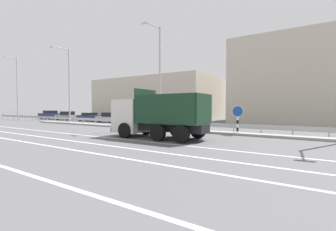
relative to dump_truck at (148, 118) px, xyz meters
name	(u,v)px	position (x,y,z in m)	size (l,w,h in m)	color
ground_plane	(139,132)	(-2.85, 2.41, -1.32)	(320.00, 320.00, 0.00)	#565659
lane_strip_0	(143,141)	(0.95, -1.79, -1.32)	(69.19, 0.16, 0.01)	silver
lane_strip_1	(117,147)	(0.95, -4.01, -1.32)	(69.19, 0.16, 0.01)	silver
lane_strip_2	(89,152)	(0.95, -5.80, -1.32)	(69.19, 0.16, 0.01)	silver
lane_strip_3	(9,169)	(0.95, -9.05, -1.32)	(69.19, 0.16, 0.01)	silver
median_island	(154,128)	(-2.85, 4.66, -1.23)	(38.06, 1.10, 0.18)	gray
median_guardrail	(159,123)	(-2.85, 5.48, -0.75)	(69.19, 0.09, 0.78)	#9EA0A5
dump_truck	(148,118)	(0.00, 0.00, 0.00)	(6.83, 2.79, 3.36)	silver
median_road_sign	(238,119)	(4.94, 4.66, -0.13)	(0.83, 0.16, 2.20)	white
street_lamp_0	(16,86)	(-29.96, 4.72, 4.13)	(0.70, 1.81, 10.02)	#ADADB2
street_lamp_1	(68,82)	(-16.11, 4.53, 3.90)	(0.71, 2.50, 9.40)	#ADADB2
street_lamp_2	(159,73)	(-2.30, 4.59, 3.93)	(0.72, 2.20, 9.53)	#ADADB2
parked_car_0	(50,115)	(-29.59, 9.86, -0.55)	(4.41, 2.11, 1.52)	navy
parked_car_1	(67,116)	(-24.30, 9.73, -0.61)	(4.09, 2.15, 1.43)	gray
parked_car_2	(90,117)	(-18.66, 9.81, -0.65)	(4.15, 2.08, 1.28)	navy
parked_car_3	(111,117)	(-13.91, 9.49, -0.63)	(4.19, 2.21, 1.38)	#A3A3A8
parked_car_4	(141,118)	(-8.23, 9.18, -0.53)	(4.65, 2.19, 1.57)	maroon
background_building_0	(160,99)	(-15.72, 24.48, 2.40)	(22.70, 15.16, 7.44)	beige
background_building_1	(305,82)	(8.96, 22.43, 4.18)	(17.57, 12.00, 11.00)	beige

